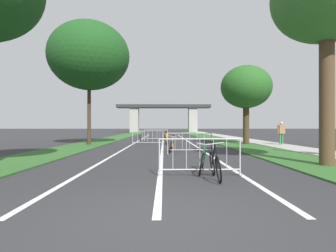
% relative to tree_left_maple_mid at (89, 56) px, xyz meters
% --- Properties ---
extents(ground_plane, '(300.00, 300.00, 0.00)m').
position_rel_tree_left_maple_mid_xyz_m(ground_plane, '(5.37, -15.98, -6.52)').
color(ground_plane, '#2B2B2D').
extents(grass_verge_left, '(2.79, 70.47, 0.05)m').
position_rel_tree_left_maple_mid_xyz_m(grass_verge_left, '(-0.22, 12.84, -6.49)').
color(grass_verge_left, '#2D5B26').
rests_on(grass_verge_left, ground).
extents(grass_verge_right, '(2.79, 70.47, 0.05)m').
position_rel_tree_left_maple_mid_xyz_m(grass_verge_right, '(10.96, 12.84, -6.49)').
color(grass_verge_right, '#2D5B26').
rests_on(grass_verge_right, ground).
extents(sidewalk_path_right, '(2.18, 70.47, 0.08)m').
position_rel_tree_left_maple_mid_xyz_m(sidewalk_path_right, '(13.44, 12.84, -6.48)').
color(sidewalk_path_right, '#9E9B93').
rests_on(sidewalk_path_right, ground).
extents(lane_stripe_center, '(0.14, 40.77, 0.01)m').
position_rel_tree_left_maple_mid_xyz_m(lane_stripe_center, '(5.37, 4.40, -6.51)').
color(lane_stripe_center, silver).
rests_on(lane_stripe_center, ground).
extents(lane_stripe_right_lane, '(0.14, 40.77, 0.01)m').
position_rel_tree_left_maple_mid_xyz_m(lane_stripe_right_lane, '(7.68, 4.40, -6.51)').
color(lane_stripe_right_lane, silver).
rests_on(lane_stripe_right_lane, ground).
extents(lane_stripe_left_lane, '(0.14, 40.77, 0.01)m').
position_rel_tree_left_maple_mid_xyz_m(lane_stripe_left_lane, '(3.06, 4.40, -6.51)').
color(lane_stripe_left_lane, silver).
rests_on(lane_stripe_left_lane, ground).
extents(overpass_bridge, '(21.22, 3.24, 6.28)m').
position_rel_tree_left_maple_mid_xyz_m(overpass_bridge, '(5.37, 42.25, -2.20)').
color(overpass_bridge, '#2D2D30').
rests_on(overpass_bridge, ground).
extents(tree_left_maple_mid, '(5.85, 5.85, 9.01)m').
position_rel_tree_left_maple_mid_xyz_m(tree_left_maple_mid, '(0.00, 0.00, 0.00)').
color(tree_left_maple_mid, '#3D2D1E').
rests_on(tree_left_maple_mid, ground).
extents(tree_right_oak_near, '(3.78, 3.78, 5.95)m').
position_rel_tree_left_maple_mid_xyz_m(tree_right_oak_near, '(11.65, 0.42, -2.21)').
color(tree_right_oak_near, '#3D2D1E').
rests_on(tree_right_oak_near, ground).
extents(crowd_barrier_nearest, '(2.32, 0.46, 1.05)m').
position_rel_tree_left_maple_mid_xyz_m(crowd_barrier_nearest, '(6.48, -12.43, -6.00)').
color(crowd_barrier_nearest, '#ADADB2').
rests_on(crowd_barrier_nearest, ground).
extents(crowd_barrier_second, '(2.32, 0.51, 1.05)m').
position_rel_tree_left_maple_mid_xyz_m(crowd_barrier_second, '(6.79, -6.09, -6.00)').
color(crowd_barrier_second, '#ADADB2').
rests_on(crowd_barrier_second, ground).
extents(crowd_barrier_third, '(2.33, 0.58, 1.05)m').
position_rel_tree_left_maple_mid_xyz_m(crowd_barrier_third, '(4.26, 0.25, -6.00)').
color(crowd_barrier_third, '#ADADB2').
rests_on(crowd_barrier_third, ground).
extents(crowd_barrier_fourth, '(2.31, 0.45, 1.05)m').
position_rel_tree_left_maple_mid_xyz_m(crowd_barrier_fourth, '(4.69, 6.58, -6.00)').
color(crowd_barrier_fourth, '#ADADB2').
rests_on(crowd_barrier_fourth, ground).
extents(bicycle_black_0, '(0.45, 1.70, 1.00)m').
position_rel_tree_left_maple_mid_xyz_m(bicycle_black_0, '(6.81, -12.88, -6.14)').
color(bicycle_black_0, black).
rests_on(bicycle_black_0, ground).
extents(bicycle_yellow_1, '(0.44, 1.60, 0.94)m').
position_rel_tree_left_maple_mid_xyz_m(bicycle_yellow_1, '(5.70, 0.60, -6.16)').
color(bicycle_yellow_1, black).
rests_on(bicycle_yellow_1, ground).
extents(bicycle_silver_2, '(0.48, 1.64, 0.98)m').
position_rel_tree_left_maple_mid_xyz_m(bicycle_silver_2, '(3.16, 6.16, -6.14)').
color(bicycle_silver_2, black).
rests_on(bicycle_silver_2, ground).
extents(bicycle_orange_3, '(0.52, 1.71, 0.93)m').
position_rel_tree_left_maple_mid_xyz_m(bicycle_orange_3, '(5.88, -5.54, -6.16)').
color(bicycle_orange_3, black).
rests_on(bicycle_orange_3, ground).
extents(bicycle_red_4, '(0.47, 1.67, 0.90)m').
position_rel_tree_left_maple_mid_xyz_m(bicycle_red_4, '(5.49, 7.12, -6.16)').
color(bicycle_red_4, black).
rests_on(bicycle_red_4, ground).
extents(bicycle_green_5, '(0.49, 1.74, 0.95)m').
position_rel_tree_left_maple_mid_xyz_m(bicycle_green_5, '(6.63, -11.94, -6.14)').
color(bicycle_green_5, black).
rests_on(bicycle_green_5, ground).
extents(pedestrian_in_red_jacket, '(0.53, 0.36, 1.51)m').
position_rel_tree_left_maple_mid_xyz_m(pedestrian_in_red_jacket, '(13.01, -7.47, -5.60)').
color(pedestrian_in_red_jacket, '#B21E1E').
rests_on(pedestrian_in_red_jacket, ground).
extents(pedestrian_waiting, '(0.61, 0.37, 1.71)m').
position_rel_tree_left_maple_mid_xyz_m(pedestrian_waiting, '(13.91, -0.52, -5.48)').
color(pedestrian_waiting, '#33723F').
rests_on(pedestrian_waiting, ground).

